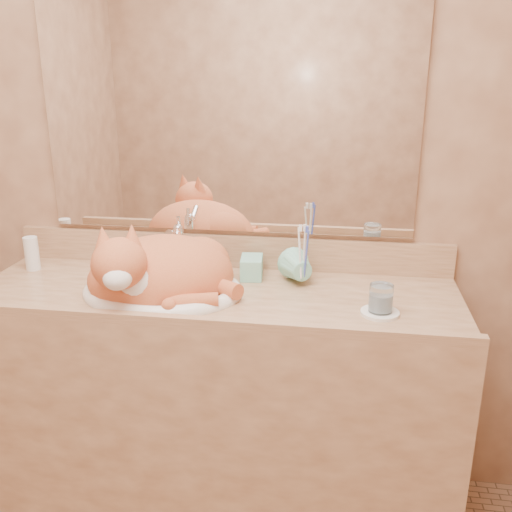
% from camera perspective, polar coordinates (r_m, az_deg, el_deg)
% --- Properties ---
extents(wall_back, '(2.40, 0.02, 2.50)m').
position_cam_1_polar(wall_back, '(2.03, -2.82, 9.80)').
color(wall_back, brown).
rests_on(wall_back, ground).
extents(vanity_counter, '(1.60, 0.55, 0.85)m').
position_cam_1_polar(vanity_counter, '(2.07, -4.02, -14.67)').
color(vanity_counter, brown).
rests_on(vanity_counter, floor).
extents(mirror, '(1.30, 0.02, 0.80)m').
position_cam_1_polar(mirror, '(2.00, -2.96, 13.72)').
color(mirror, white).
rests_on(mirror, wall_back).
extents(sink_basin, '(0.57, 0.49, 0.16)m').
position_cam_1_polar(sink_basin, '(1.87, -9.39, -1.31)').
color(sink_basin, white).
rests_on(sink_basin, vanity_counter).
extents(faucet, '(0.06, 0.14, 0.19)m').
position_cam_1_polar(faucet, '(2.04, -7.73, 0.92)').
color(faucet, white).
rests_on(faucet, vanity_counter).
extents(cat, '(0.60, 0.55, 0.26)m').
position_cam_1_polar(cat, '(1.85, -9.82, -1.32)').
color(cat, '#B94F2A').
rests_on(cat, sink_basin).
extents(soap_dispenser, '(0.08, 0.08, 0.17)m').
position_cam_1_polar(soap_dispenser, '(1.92, -0.54, -0.40)').
color(soap_dispenser, '#7FCBB2').
rests_on(soap_dispenser, vanity_counter).
extents(toothbrush_cup, '(0.15, 0.15, 0.10)m').
position_cam_1_polar(toothbrush_cup, '(1.89, 4.70, -1.73)').
color(toothbrush_cup, '#7FCBB2').
rests_on(toothbrush_cup, vanity_counter).
extents(toothbrushes, '(0.04, 0.04, 0.22)m').
position_cam_1_polar(toothbrushes, '(1.87, 4.76, 0.51)').
color(toothbrushes, white).
rests_on(toothbrushes, toothbrush_cup).
extents(saucer, '(0.12, 0.12, 0.01)m').
position_cam_1_polar(saucer, '(1.75, 12.28, -5.57)').
color(saucer, white).
rests_on(saucer, vanity_counter).
extents(water_glass, '(0.07, 0.07, 0.08)m').
position_cam_1_polar(water_glass, '(1.73, 12.39, -4.15)').
color(water_glass, silver).
rests_on(water_glass, saucer).
extents(lotion_bottle, '(0.05, 0.05, 0.12)m').
position_cam_1_polar(lotion_bottle, '(2.21, -21.51, 0.24)').
color(lotion_bottle, white).
rests_on(lotion_bottle, vanity_counter).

